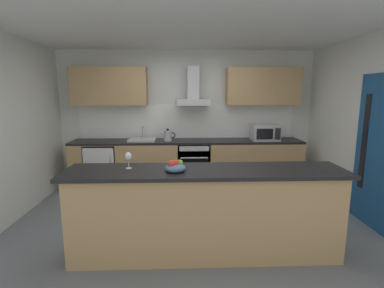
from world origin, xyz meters
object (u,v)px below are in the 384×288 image
(oven, at_px, (194,163))
(sink, at_px, (142,139))
(range_hood, at_px, (193,93))
(fruit_bowl, at_px, (175,167))
(wine_glass, at_px, (128,157))
(refrigerator, at_px, (103,166))
(microwave, at_px, (265,133))
(kettle, at_px, (168,135))

(oven, distance_m, sink, 1.07)
(range_hood, xyz_separation_m, fruit_bowl, (-0.30, -2.61, -0.75))
(oven, relative_size, wine_glass, 4.50)
(oven, height_order, refrigerator, oven)
(fruit_bowl, bearing_deg, microwave, 56.01)
(oven, relative_size, sink, 1.60)
(sink, height_order, fruit_bowl, sink)
(wine_glass, bearing_deg, oven, 71.09)
(kettle, distance_m, wine_glass, 2.34)
(oven, xyz_separation_m, wine_glass, (-0.80, -2.35, 0.66))
(microwave, relative_size, sink, 1.00)
(sink, bearing_deg, microwave, -0.96)
(oven, height_order, range_hood, range_hood)
(oven, xyz_separation_m, fruit_bowl, (-0.30, -2.48, 0.58))
(oven, distance_m, refrigerator, 1.72)
(wine_glass, xyz_separation_m, fruit_bowl, (0.51, -0.13, -0.08))
(range_hood, bearing_deg, wine_glass, -107.98)
(refrigerator, height_order, sink, sink)
(fruit_bowl, bearing_deg, wine_glass, 165.49)
(wine_glass, distance_m, fruit_bowl, 0.53)
(wine_glass, height_order, fruit_bowl, wine_glass)
(oven, height_order, sink, sink)
(sink, bearing_deg, kettle, -5.29)
(microwave, bearing_deg, fruit_bowl, -123.99)
(sink, xyz_separation_m, fruit_bowl, (0.67, -2.49, 0.11))
(sink, bearing_deg, range_hood, 7.00)
(refrigerator, relative_size, range_hood, 1.18)
(microwave, xyz_separation_m, fruit_bowl, (-1.65, -2.45, -0.01))
(kettle, height_order, fruit_bowl, kettle)
(oven, height_order, kettle, kettle)
(sink, xyz_separation_m, range_hood, (0.97, 0.12, 0.86))
(microwave, height_order, fruit_bowl, microwave)
(refrigerator, height_order, kettle, kettle)
(kettle, distance_m, range_hood, 0.93)
(wine_glass, bearing_deg, microwave, 47.02)
(oven, bearing_deg, microwave, -1.18)
(oven, bearing_deg, range_hood, 90.00)
(range_hood, bearing_deg, refrigerator, -175.61)
(sink, bearing_deg, oven, -0.65)
(kettle, height_order, wine_glass, wine_glass)
(range_hood, distance_m, wine_glass, 2.69)
(wine_glass, bearing_deg, kettle, 82.11)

